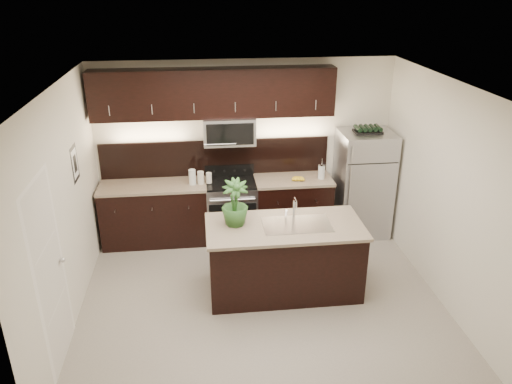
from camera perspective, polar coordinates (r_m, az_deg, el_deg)
ground at (r=6.53m, az=0.57°, el=-11.96°), size 4.50×4.50×0.00m
room_walls at (r=5.67m, az=-0.43°, el=1.85°), size 4.52×4.02×2.71m
counter_run at (r=7.72m, az=-4.36°, el=-2.05°), size 3.51×0.65×0.94m
upper_fixtures at (r=7.31m, az=-4.61°, el=10.37°), size 3.49×0.40×1.66m
island at (r=6.44m, az=3.22°, el=-7.52°), size 1.96×0.96×0.94m
sink_faucet at (r=6.24m, az=4.66°, el=-3.56°), size 0.84×0.50×0.28m
refrigerator at (r=7.91m, az=12.12°, el=0.94°), size 0.79×0.72×1.65m
wine_rack at (r=7.63m, az=12.67°, el=6.99°), size 0.41×0.25×0.10m
plant at (r=6.11m, az=-2.43°, el=-1.24°), size 0.36×0.36×0.59m
canisters at (r=7.45m, az=-6.58°, el=1.67°), size 0.34×0.11×0.23m
french_press at (r=7.65m, az=7.49°, el=2.37°), size 0.11×0.11×0.31m
bananas at (r=7.57m, az=4.41°, el=1.56°), size 0.22×0.19×0.06m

